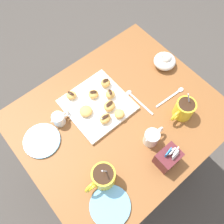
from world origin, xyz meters
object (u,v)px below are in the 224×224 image
saucer_sky_left (110,206)px  beignet_0 (86,111)px  coffee_mug_yellow_right (103,177)px  beignet_3 (105,119)px  beignet_4 (109,106)px  sugar_caddy (168,158)px  beignet_1 (93,94)px  coffee_mug_yellow_left (184,109)px  beignet_2 (119,113)px  pastry_plate_square (97,105)px  beignet_6 (110,94)px  dining_table (118,130)px  ice_cream_bowl (165,61)px  beignet_7 (106,83)px  cream_pitcher_white (152,137)px  saucer_sky_right (42,141)px  chocolate_sauce_pitcher (59,119)px  beignet_5 (71,95)px

saucer_sky_left → beignet_0: beignet_0 is taller
coffee_mug_yellow_right → beignet_3: 0.25m
saucer_sky_left → beignet_4: size_ratio=2.85×
sugar_caddy → beignet_1: (0.04, -0.41, -0.01)m
coffee_mug_yellow_left → beignet_2: coffee_mug_yellow_left is taller
pastry_plate_square → beignet_6: beignet_6 is taller
beignet_3 → beignet_4: beignet_4 is taller
coffee_mug_yellow_left → beignet_4: coffee_mug_yellow_left is taller
beignet_4 → beignet_3: bearing=33.8°
pastry_plate_square → beignet_2: (-0.04, 0.10, 0.02)m
beignet_1 → saucer_sky_left: bearing=59.2°
dining_table → beignet_0: bearing=-45.5°
coffee_mug_yellow_right → sugar_caddy: bearing=156.7°
ice_cream_bowl → beignet_4: (0.36, 0.02, 0.00)m
beignet_3 → beignet_7: (-0.11, -0.13, 0.00)m
coffee_mug_yellow_left → beignet_4: size_ratio=2.54×
sugar_caddy → beignet_7: bearing=-95.0°
coffee_mug_yellow_left → beignet_0: bearing=-39.9°
dining_table → beignet_2: bearing=-81.9°
cream_pitcher_white → beignet_7: bearing=-94.4°
coffee_mug_yellow_left → saucer_sky_right: (0.53, -0.29, -0.04)m
beignet_6 → saucer_sky_left: bearing=49.9°
beignet_3 → dining_table: bearing=160.3°
coffee_mug_yellow_right → chocolate_sauce_pitcher: size_ratio=1.66×
beignet_5 → beignet_7: size_ratio=1.04×
pastry_plate_square → beignet_4: beignet_4 is taller
sugar_caddy → ice_cream_bowl: sugar_caddy is taller
beignet_4 → beignet_6: bearing=-133.6°
saucer_sky_right → beignet_3: 0.28m
saucer_sky_left → beignet_6: size_ratio=3.58×
beignet_4 → cream_pitcher_white: bearing=99.7°
beignet_3 → beignet_6: bearing=-140.0°
ice_cream_bowl → beignet_6: bearing=-4.5°
beignet_1 → beignet_7: 0.08m
beignet_6 → beignet_7: bearing=-110.4°
chocolate_sauce_pitcher → beignet_2: size_ratio=2.02×
sugar_caddy → chocolate_sauce_pitcher: (0.22, -0.41, -0.01)m
chocolate_sauce_pitcher → saucer_sky_left: chocolate_sauce_pitcher is taller
saucer_sky_right → beignet_1: beignet_1 is taller
dining_table → saucer_sky_left: size_ratio=5.68×
dining_table → beignet_6: beignet_6 is taller
pastry_plate_square → beignet_2: beignet_2 is taller
coffee_mug_yellow_right → ice_cream_bowl: size_ratio=1.47×
beignet_3 → beignet_5: bearing=-77.2°
saucer_sky_left → saucer_sky_right: same height
ice_cream_bowl → beignet_3: bearing=7.2°
saucer_sky_right → beignet_4: 0.31m
cream_pitcher_white → beignet_6: 0.26m
chocolate_sauce_pitcher → beignet_0: chocolate_sauce_pitcher is taller
sugar_caddy → beignet_1: 0.41m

